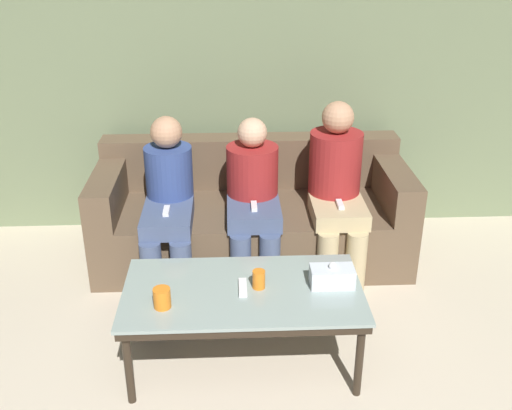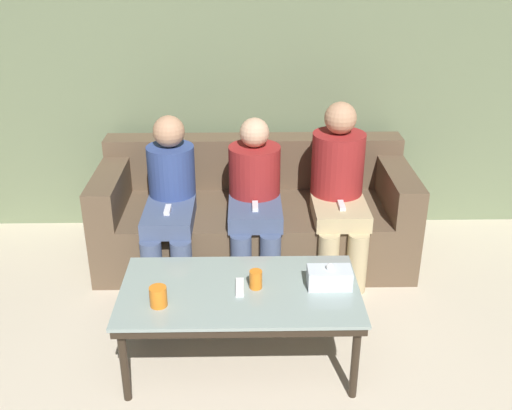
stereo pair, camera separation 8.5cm
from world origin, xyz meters
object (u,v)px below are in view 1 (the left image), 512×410
seated_person_left_end (168,197)px  seated_person_mid_right (337,184)px  cup_near_left (259,279)px  seated_person_mid_left (253,194)px  couch (252,215)px  coffee_table (243,296)px  game_remote (243,287)px  tissue_box (332,276)px  cup_near_right (162,298)px

seated_person_left_end → seated_person_mid_right: bearing=2.3°
cup_near_left → seated_person_mid_left: 0.96m
couch → seated_person_left_end: 0.64m
coffee_table → game_remote: size_ratio=7.99×
seated_person_mid_left → couch: bearing=90.0°
couch → tissue_box: (0.36, -1.15, 0.21)m
cup_near_right → seated_person_mid_right: 1.51m
cup_near_right → seated_person_left_end: size_ratio=0.10×
couch → cup_near_right: 1.41m
seated_person_mid_right → coffee_table: bearing=-122.7°
couch → cup_near_right: bearing=-110.1°
seated_person_mid_left → seated_person_mid_right: bearing=1.5°
coffee_table → game_remote: (-0.00, 0.00, 0.05)m
seated_person_left_end → seated_person_mid_left: (0.54, 0.03, -0.00)m
cup_near_right → game_remote: cup_near_right is taller
game_remote → seated_person_mid_left: (0.09, 0.97, 0.08)m
cup_near_left → seated_person_mid_left: bearing=89.3°
seated_person_mid_left → seated_person_mid_right: size_ratio=0.91×
tissue_box → game_remote: bearing=-177.9°
tissue_box → seated_person_mid_left: seated_person_mid_left is taller
cup_near_right → seated_person_mid_right: size_ratio=0.09×
game_remote → seated_person_mid_right: seated_person_mid_right is taller
game_remote → seated_person_left_end: 1.04m
couch → tissue_box: bearing=-72.8°
cup_near_left → game_remote: (-0.08, -0.01, -0.04)m
coffee_table → game_remote: game_remote is taller
tissue_box → seated_person_mid_right: 0.98m
tissue_box → game_remote: (-0.45, -0.02, -0.04)m
tissue_box → seated_person_mid_right: (0.18, 0.96, 0.09)m
cup_near_left → seated_person_mid_left: seated_person_mid_left is taller
couch → cup_near_left: (-0.01, -1.16, 0.21)m
seated_person_mid_left → cup_near_left: bearing=-90.7°
couch → seated_person_left_end: bearing=-156.5°
seated_person_mid_left → game_remote: bearing=-95.4°
coffee_table → cup_near_right: bearing=-160.7°
tissue_box → seated_person_mid_left: (-0.36, 0.95, 0.04)m
cup_near_left → tissue_box: tissue_box is taller
game_remote → seated_person_mid_right: (0.63, 0.98, 0.13)m
couch → game_remote: bearing=-94.5°
tissue_box → seated_person_mid_right: bearing=79.4°
tissue_box → seated_person_mid_left: bearing=110.7°
cup_near_left → game_remote: size_ratio=0.64×
coffee_table → cup_near_right: (-0.39, -0.14, 0.09)m
couch → cup_near_left: couch is taller
seated_person_mid_right → cup_near_right: bearing=-132.3°
coffee_table → seated_person_mid_left: bearing=84.6°
cup_near_left → seated_person_mid_right: 1.12m
coffee_table → tissue_box: size_ratio=5.45×
coffee_table → seated_person_mid_left: size_ratio=1.19×
seated_person_left_end → seated_person_mid_left: seated_person_left_end is taller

